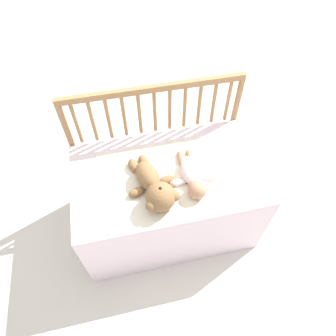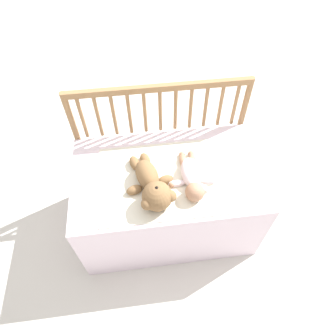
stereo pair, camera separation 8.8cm
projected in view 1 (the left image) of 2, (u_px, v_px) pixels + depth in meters
The scene contains 6 objects.
ground_plane at pixel (168, 220), 2.08m from camera, with size 12.00×12.00×0.00m, color silver.
crib_mattress at pixel (168, 199), 1.86m from camera, with size 1.05×0.63×0.55m.
crib_rail at pixel (155, 122), 1.79m from camera, with size 1.05×0.04×0.88m.
blanket at pixel (166, 179), 1.61m from camera, with size 0.71×0.51×0.01m.
teddy_bear at pixel (154, 187), 1.51m from camera, with size 0.26×0.40×0.15m.
baby at pixel (192, 175), 1.58m from camera, with size 0.25×0.34×0.10m.
Camera 1 is at (-0.21, -0.96, 1.86)m, focal length 32.00 mm.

